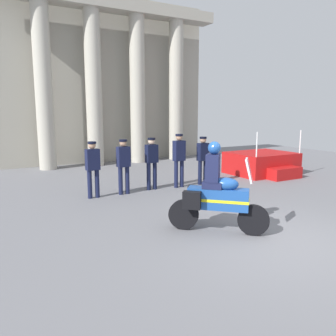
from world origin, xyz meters
name	(u,v)px	position (x,y,z in m)	size (l,w,h in m)	color
ground_plane	(275,240)	(0.00, 0.00, 0.00)	(28.00, 28.00, 0.00)	slate
colonnade_backdrop	(112,76)	(0.84, 11.23, 4.10)	(10.23, 1.57, 7.82)	#A49F91
reviewing_stand	(262,164)	(4.88, 5.33, 0.41)	(2.42, 2.46, 1.75)	#B71414
officer_in_row_0	(93,165)	(-2.12, 4.93, 0.97)	(0.40, 0.25, 1.64)	#141938
officer_in_row_1	(124,162)	(-1.18, 4.93, 0.98)	(0.40, 0.25, 1.66)	#141938
officer_in_row_2	(152,159)	(-0.17, 5.06, 0.98)	(0.40, 0.25, 1.66)	black
officer_in_row_3	(179,156)	(0.76, 4.92, 1.04)	(0.40, 0.25, 1.76)	#141938
officer_in_row_4	(203,156)	(1.71, 4.92, 0.96)	(0.40, 0.25, 1.63)	black
motorcycle_with_rider	(215,195)	(-0.77, 0.96, 0.79)	(1.58, 1.54, 1.90)	black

